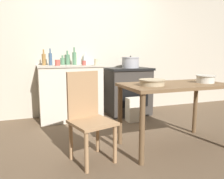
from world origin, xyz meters
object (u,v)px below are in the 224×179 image
object	(u,v)px
work_table	(174,93)
flour_sack	(134,110)
bottle_mid_left	(68,59)
bottle_center_left	(63,61)
cup_far_right	(57,63)
mixing_bowl_large	(152,82)
bottle_center	(85,60)
bottle_far_left	(50,59)
bottle_center_right	(44,59)
stove	(128,91)
bottle_left	(74,58)
cup_mid_right	(84,63)
mixing_bowl_small	(205,79)
cup_right	(96,62)
stock_pot	(130,63)
chair	(88,115)

from	to	relation	value
work_table	flour_sack	world-z (taller)	work_table
flour_sack	bottle_mid_left	size ratio (longest dim) A/B	1.64
bottle_center_left	cup_far_right	distance (m)	0.33
mixing_bowl_large	bottle_center	distance (m)	1.85
bottle_far_left	bottle_center_right	xyz separation A→B (m)	(-0.10, 0.01, -0.01)
stove	flour_sack	distance (m)	0.56
bottle_left	cup_far_right	world-z (taller)	bottle_left
bottle_far_left	cup_far_right	size ratio (longest dim) A/B	2.89
stove	bottle_far_left	distance (m)	1.50
bottle_left	bottle_center_left	world-z (taller)	bottle_left
bottle_center_right	cup_mid_right	world-z (taller)	bottle_center_right
mixing_bowl_small	bottle_center_left	xyz separation A→B (m)	(-1.44, 1.79, 0.18)
mixing_bowl_large	bottle_mid_left	bearing A→B (deg)	109.11
flour_sack	cup_mid_right	size ratio (longest dim) A/B	5.23
bottle_mid_left	cup_right	size ratio (longest dim) A/B	2.39
bottle_left	bottle_center_left	size ratio (longest dim) A/B	1.83
bottle_mid_left	bottle_center_left	world-z (taller)	bottle_mid_left
bottle_center	bottle_center_right	bearing A→B (deg)	-169.66
stock_pot	bottle_center_left	bearing A→B (deg)	169.21
work_table	cup_far_right	bearing A→B (deg)	129.20
bottle_left	bottle_center_right	size ratio (longest dim) A/B	1.16
flour_sack	bottle_left	world-z (taller)	bottle_left
mixing_bowl_large	bottle_left	world-z (taller)	bottle_left
bottle_far_left	cup_mid_right	distance (m)	0.56
cup_far_right	bottle_left	bearing A→B (deg)	35.38
flour_sack	bottle_far_left	size ratio (longest dim) A/B	1.46
stove	chair	xyz separation A→B (m)	(-1.14, -1.54, 0.05)
stove	bottle_center_right	world-z (taller)	bottle_center_right
bottle_center_left	cup_far_right	size ratio (longest dim) A/B	1.72
stove	cup_far_right	xyz separation A→B (m)	(-1.28, -0.14, 0.54)
cup_mid_right	cup_far_right	distance (m)	0.42
stock_pot	mixing_bowl_small	distance (m)	1.60
bottle_center_left	cup_right	xyz separation A→B (m)	(0.50, -0.34, -0.01)
bottle_mid_left	bottle_center_left	size ratio (longest dim) A/B	1.50
bottle_center_left	bottle_center_right	size ratio (longest dim) A/B	0.63
bottle_left	stove	bearing A→B (deg)	-4.62
chair	stock_pot	xyz separation A→B (m)	(1.16, 1.47, 0.48)
bottle_mid_left	mixing_bowl_large	bearing A→B (deg)	-70.89
chair	bottle_center_right	size ratio (longest dim) A/B	3.60
mixing_bowl_small	bottle_mid_left	bearing A→B (deg)	126.45
cup_far_right	bottle_center	bearing A→B (deg)	32.73
cup_far_right	mixing_bowl_large	bearing A→B (deg)	-60.35
mixing_bowl_large	bottle_mid_left	distance (m)	1.93
cup_mid_right	cup_right	xyz separation A→B (m)	(0.20, -0.02, 0.01)
mixing_bowl_small	bottle_far_left	size ratio (longest dim) A/B	0.83
stove	mixing_bowl_large	xyz separation A→B (m)	(-0.44, -1.61, 0.37)
flour_sack	bottle_center_left	size ratio (longest dim) A/B	2.45
mixing_bowl_small	flour_sack	bearing A→B (deg)	108.30
bottle_center	cup_right	world-z (taller)	bottle_center
cup_right	cup_far_right	size ratio (longest dim) A/B	1.08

